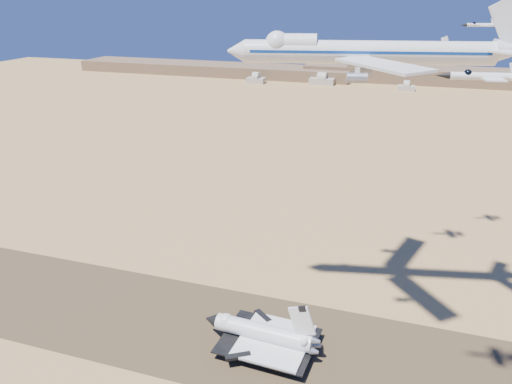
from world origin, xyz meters
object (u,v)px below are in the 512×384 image
(shuttle, at_px, (262,334))
(chase_jet_c, at_px, (428,45))
(chase_jet_a, at_px, (483,76))
(crew_b, at_px, (290,367))
(crew_a, at_px, (276,369))
(chase_jet_d, at_px, (480,25))
(carrier_747, at_px, (358,52))
(crew_c, at_px, (279,370))

(shuttle, distance_m, chase_jet_c, 114.60)
(chase_jet_a, bearing_deg, crew_b, 156.82)
(crew_a, xyz_separation_m, chase_jet_c, (31.76, 78.74, 86.54))
(chase_jet_d, bearing_deg, carrier_747, -139.84)
(chase_jet_a, xyz_separation_m, chase_jet_d, (7.61, 108.97, 3.57))
(chase_jet_c, bearing_deg, shuttle, -135.82)
(shuttle, height_order, crew_c, shuttle)
(carrier_747, relative_size, crew_c, 46.05)
(crew_c, bearing_deg, crew_b, -107.21)
(crew_b, bearing_deg, chase_jet_c, -52.85)
(shuttle, bearing_deg, chase_jet_a, -15.65)
(shuttle, xyz_separation_m, chase_jet_c, (39.04, 69.41, 82.40))
(shuttle, xyz_separation_m, crew_c, (8.07, -9.25, -4.11))
(chase_jet_a, xyz_separation_m, chase_jet_c, (-10.39, 86.26, -2.35))
(carrier_747, xyz_separation_m, chase_jet_a, (29.32, -43.58, 1.00))
(chase_jet_d, bearing_deg, crew_a, -136.52)
(crew_a, bearing_deg, shuttle, 21.21)
(shuttle, relative_size, crew_a, 21.62)
(shuttle, relative_size, crew_b, 23.45)
(shuttle, xyz_separation_m, crew_b, (10.84, -7.08, -4.20))
(carrier_747, relative_size, chase_jet_c, 5.40)
(crew_a, bearing_deg, chase_jet_d, -42.91)
(chase_jet_a, bearing_deg, shuttle, 152.21)
(crew_a, xyz_separation_m, chase_jet_d, (49.76, 101.45, 92.46))
(crew_a, distance_m, crew_c, 0.80)
(carrier_747, distance_m, crew_c, 95.71)
(crew_c, bearing_deg, crew_a, 39.88)
(shuttle, height_order, chase_jet_a, chase_jet_a)
(carrier_747, xyz_separation_m, crew_c, (-12.04, -35.99, -87.87))
(crew_b, height_order, crew_c, crew_c)
(carrier_747, xyz_separation_m, crew_b, (-9.27, -33.81, -87.96))
(carrier_747, xyz_separation_m, chase_jet_c, (18.93, 42.68, -1.36))
(crew_a, xyz_separation_m, chase_jet_a, (42.15, -7.52, 88.89))
(crew_b, xyz_separation_m, chase_jet_a, (38.60, -9.77, 88.96))
(crew_b, relative_size, chase_jet_c, 0.11)
(crew_b, relative_size, chase_jet_a, 0.10)
(chase_jet_d, bearing_deg, crew_c, -136.17)
(shuttle, bearing_deg, crew_c, -45.72)
(crew_b, bearing_deg, shuttle, 24.25)
(chase_jet_d, bearing_deg, crew_b, -135.36)
(carrier_747, height_order, crew_a, carrier_747)
(crew_c, bearing_deg, carrier_747, -73.90)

